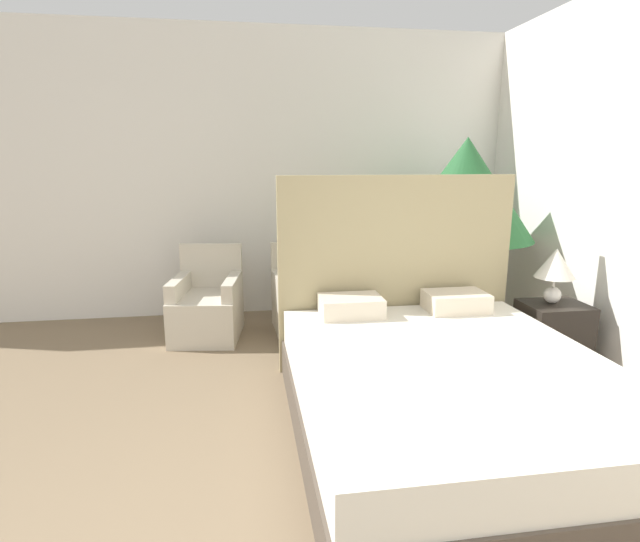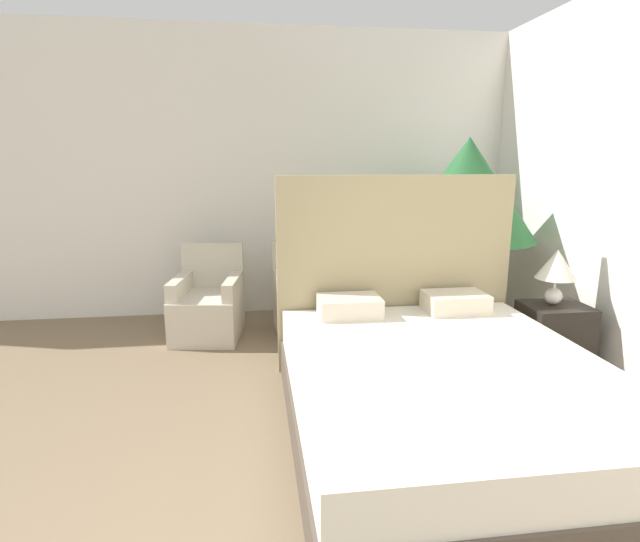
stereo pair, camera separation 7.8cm
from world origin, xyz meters
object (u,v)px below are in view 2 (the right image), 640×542
Objects in this scene: potted_palm at (466,196)px; table_lamp at (556,267)px; bed at (440,386)px; armchair_near_window_left at (208,309)px; nightstand at (553,337)px; armchair_near_window_right at (307,305)px.

potted_palm is 1.11m from table_lamp.
bed reaches higher than armchair_near_window_left.
nightstand is (1.23, 0.78, -0.04)m from bed.
potted_palm is 3.51× the size of nightstand.
armchair_near_window_left is 0.92m from armchair_near_window_right.
bed is at bearing -147.57° from nightstand.
armchair_near_window_left is 0.46× the size of potted_palm.
bed is at bearing -146.29° from table_lamp.
armchair_near_window_right is 2.17m from table_lamp.
nightstand is 0.55m from table_lamp.
potted_palm is 1.46m from nightstand.
table_lamp is (1.21, 0.81, 0.52)m from bed.
table_lamp reaches higher than armchair_near_window_right.
potted_palm reaches higher than armchair_near_window_right.
potted_palm is (1.46, -0.15, 1.03)m from armchair_near_window_right.
table_lamp reaches higher than armchair_near_window_left.
potted_palm is at bearing 110.10° from table_lamp.
armchair_near_window_right is 1.91× the size of table_lamp.
potted_palm is (2.38, -0.15, 1.03)m from armchair_near_window_left.
armchair_near_window_right is at bearing 148.88° from table_lamp.
potted_palm is at bearing 110.55° from nightstand.
table_lamp is at bearing -14.11° from armchair_near_window_left.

